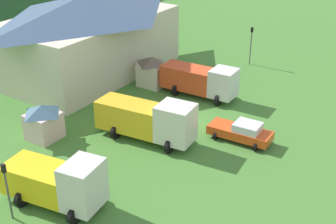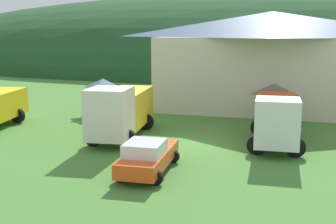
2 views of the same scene
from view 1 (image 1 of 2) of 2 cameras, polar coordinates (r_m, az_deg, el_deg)
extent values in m
plane|color=#477F33|center=(39.51, 2.21, -0.97)|extent=(200.00, 200.00, 0.00)
cube|color=beige|center=(49.47, -9.88, 8.25)|extent=(18.40, 10.90, 6.20)
pyramid|color=#3D5675|center=(48.37, -10.27, 12.97)|extent=(19.87, 11.77, 2.17)
cube|color=beige|center=(45.96, -1.95, 4.62)|extent=(2.23, 2.57, 2.28)
pyramid|color=#6B5B4C|center=(45.42, -1.98, 6.43)|extent=(2.41, 2.78, 0.80)
cube|color=beige|center=(37.45, -15.22, -1.71)|extent=(2.34, 2.30, 2.16)
pyramid|color=#42667F|center=(36.82, -15.48, 0.30)|extent=(2.53, 2.48, 0.76)
cube|color=silver|center=(28.14, -10.54, -8.95)|extent=(2.80, 2.36, 2.97)
cube|color=black|center=(27.73, -10.48, -7.90)|extent=(1.58, 1.79, 0.95)
cube|color=yellow|center=(30.20, -15.64, -8.08)|extent=(3.18, 4.87, 1.92)
cylinder|color=black|center=(29.73, -9.09, -10.20)|extent=(1.10, 0.30, 1.10)
cylinder|color=black|center=(28.32, -11.58, -12.56)|extent=(1.10, 0.30, 1.10)
cylinder|color=black|center=(31.79, -15.13, -8.20)|extent=(1.10, 0.30, 1.10)
cylinder|color=black|center=(30.48, -17.75, -10.26)|extent=(1.10, 0.30, 1.10)
cube|color=silver|center=(34.54, 0.96, -1.42)|extent=(2.63, 2.91, 2.94)
cube|color=black|center=(34.19, 1.17, -0.51)|extent=(1.48, 2.26, 0.94)
cube|color=gold|center=(36.46, -4.70, -0.51)|extent=(2.90, 5.58, 2.29)
cylinder|color=black|center=(36.05, 1.68, -2.81)|extent=(1.10, 0.30, 1.10)
cylinder|color=black|center=(34.45, 0.17, -4.29)|extent=(1.10, 0.30, 1.10)
cylinder|color=black|center=(38.14, -4.85, -1.18)|extent=(1.10, 0.30, 1.10)
cylinder|color=black|center=(36.63, -6.55, -2.49)|extent=(1.10, 0.30, 1.10)
cube|color=white|center=(42.44, 6.93, 3.60)|extent=(2.44, 2.31, 2.61)
cube|color=black|center=(42.18, 7.11, 4.28)|extent=(1.33, 1.83, 0.83)
cube|color=#E04C23|center=(44.01, 2.56, 4.29)|extent=(2.56, 5.24, 2.16)
cylinder|color=black|center=(43.81, 7.40, 2.46)|extent=(1.10, 0.30, 1.10)
cylinder|color=black|center=(42.10, 6.26, 1.50)|extent=(1.10, 0.30, 1.10)
cylinder|color=black|center=(45.59, 2.29, 3.63)|extent=(1.10, 0.30, 1.10)
cylinder|color=black|center=(43.94, 1.00, 2.76)|extent=(1.10, 0.30, 1.10)
cube|color=#E54C19|center=(36.45, 8.95, -2.56)|extent=(2.07, 5.07, 0.70)
cube|color=silver|center=(35.95, 9.90, -1.87)|extent=(1.80, 2.07, 0.62)
cylinder|color=black|center=(36.80, 11.85, -3.15)|extent=(0.68, 0.24, 0.68)
cylinder|color=black|center=(35.45, 10.92, -4.27)|extent=(0.68, 0.24, 0.68)
cylinder|color=black|center=(37.84, 7.04, -1.88)|extent=(0.68, 0.24, 0.68)
cylinder|color=black|center=(36.53, 5.96, -2.92)|extent=(0.68, 0.24, 0.68)
cylinder|color=#4C4C51|center=(29.04, -19.27, -9.84)|extent=(0.12, 0.12, 3.30)
cube|color=black|center=(28.00, -19.85, -6.63)|extent=(0.20, 0.24, 0.55)
sphere|color=yellow|center=(28.09, -20.01, -6.54)|extent=(0.14, 0.14, 0.14)
cylinder|color=#4C4C51|center=(52.39, 10.26, 7.81)|extent=(0.12, 0.12, 3.72)
cube|color=black|center=(51.77, 10.45, 10.05)|extent=(0.20, 0.24, 0.55)
sphere|color=yellow|center=(51.82, 10.32, 10.08)|extent=(0.14, 0.14, 0.14)
cone|color=orange|center=(45.92, 1.00, 3.08)|extent=(0.36, 0.36, 0.60)
cone|color=orange|center=(41.56, -2.46, 0.47)|extent=(0.36, 0.36, 0.58)
camera|label=2|loc=(38.13, 41.30, 2.29)|focal=46.39mm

